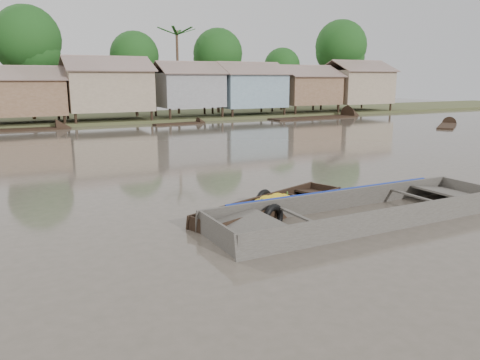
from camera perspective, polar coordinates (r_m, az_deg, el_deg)
name	(u,v)px	position (r m, az deg, el deg)	size (l,w,h in m)	color
ground	(247,222)	(12.02, 0.85, -5.18)	(120.00, 120.00, 0.00)	#504A3D
riverbank	(108,85)	(42.84, -15.81, 11.14)	(120.00, 12.47, 10.22)	#384723
banana_boat	(271,208)	(12.83, 3.82, -3.43)	(5.33, 2.96, 0.75)	black
viewer_boat	(362,216)	(12.70, 14.68, -4.24)	(8.58, 2.37, 0.69)	#3B3732
distant_boats	(258,123)	(39.03, 2.19, 6.92)	(35.09, 14.36, 0.35)	black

